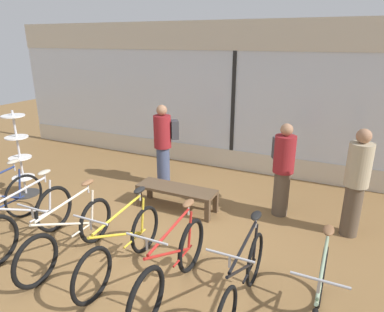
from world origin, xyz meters
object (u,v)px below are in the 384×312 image
customer_by_window (356,180)px  bicycle_center (122,246)px  display_bench (176,191)px  bicycle_far_right (317,304)px  bicycle_center_right (172,266)px  customer_mid_floor (164,143)px  bicycle_center_left (69,236)px  accessory_rack (21,161)px  bicycle_left (27,222)px  customer_near_rack (283,167)px  bicycle_right (243,281)px

customer_by_window → bicycle_center: bearing=-139.1°
display_bench → bicycle_far_right: bearing=-36.0°
bicycle_center_right → customer_mid_floor: (-1.65, 2.73, 0.51)m
display_bench → bicycle_center_left: bearing=-107.3°
bicycle_center → accessory_rack: size_ratio=1.07×
accessory_rack → customer_by_window: bearing=11.2°
bicycle_left → bicycle_center: size_ratio=0.99×
display_bench → customer_near_rack: size_ratio=0.89×
accessory_rack → customer_mid_floor: 2.68m
customer_near_rack → bicycle_left: bearing=-140.5°
bicycle_center_left → customer_near_rack: bearing=48.0°
bicycle_far_right → customer_near_rack: bearing=109.3°
bicycle_center_left → bicycle_center_right: 1.54m
bicycle_center_right → customer_near_rack: customer_near_rack is taller
customer_mid_floor → customer_near_rack: bearing=-5.6°
bicycle_center_left → customer_mid_floor: size_ratio=1.05×
bicycle_far_right → customer_near_rack: (-0.84, 2.41, 0.47)m
bicycle_left → bicycle_right: (3.11, 0.12, -0.02)m
bicycle_left → accessory_rack: accessory_rack is taller
bicycle_left → bicycle_far_right: size_ratio=0.99×
customer_by_window → customer_mid_floor: (-3.46, 0.43, -0.01)m
bicycle_center_right → bicycle_right: bearing=7.9°
bicycle_center → customer_by_window: 3.43m
bicycle_left → customer_mid_floor: bearing=76.4°
bicycle_far_right → customer_mid_floor: customer_mid_floor is taller
bicycle_right → accessory_rack: 4.76m
bicycle_center_right → accessory_rack: bearing=162.8°
bicycle_center_left → customer_mid_floor: bearing=92.5°
bicycle_center_right → bicycle_far_right: 1.56m
bicycle_left → customer_by_window: size_ratio=1.03×
bicycle_left → customer_by_window: customer_by_window is taller
bicycle_right → customer_mid_floor: customer_mid_floor is taller
bicycle_center_right → bicycle_right: size_ratio=1.04×
bicycle_center → accessory_rack: (-3.08, 1.10, 0.30)m
bicycle_center → customer_near_rack: customer_near_rack is taller
bicycle_center_right → bicycle_far_right: size_ratio=1.01×
bicycle_left → accessory_rack: size_ratio=1.05×
customer_near_rack → bicycle_far_right: bearing=-70.7°
bicycle_center → customer_mid_floor: 2.84m
bicycle_center_left → accessory_rack: 2.60m
bicycle_center_right → bicycle_right: 0.81m
display_bench → customer_mid_floor: 1.23m
bicycle_center → customer_near_rack: size_ratio=1.10×
display_bench → customer_near_rack: (1.66, 0.60, 0.52)m
bicycle_center → customer_by_window: size_ratio=1.05×
bicycle_center_left → customer_mid_floor: 2.78m
customer_mid_floor → bicycle_left: bearing=-103.6°
bicycle_center_left → bicycle_center_right: size_ratio=0.99×
bicycle_center_right → bicycle_center: bearing=173.4°
customer_by_window → bicycle_left: bearing=-150.7°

